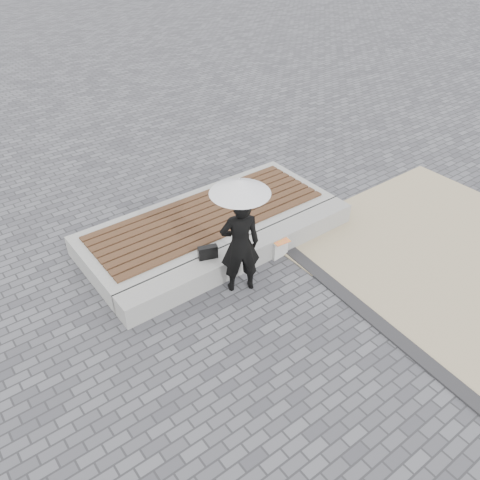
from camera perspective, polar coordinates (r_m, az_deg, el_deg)
name	(u,v)px	position (r m, az deg, el deg)	size (l,w,h in m)	color
ground	(306,311)	(8.22, 7.58, -8.13)	(80.00, 80.00, 0.00)	#535459
terrazzo_zone	(449,253)	(10.10, 22.87, -1.43)	(5.00, 5.00, 0.02)	tan
edging_band	(361,308)	(8.42, 13.69, -7.62)	(0.25, 5.20, 0.04)	#2A292B
seating_ledge	(246,254)	(8.99, 0.69, -1.60)	(5.00, 0.45, 0.40)	#969591
timber_platform	(209,224)	(9.78, -3.62, 1.82)	(5.00, 2.00, 0.40)	#A3A49F
timber_decking	(208,215)	(9.66, -3.67, 2.90)	(4.60, 1.60, 0.04)	brown
woman	(240,245)	(8.03, 0.00, -0.55)	(0.66, 0.43, 1.81)	black
parasol	(240,186)	(7.43, 0.00, 6.18)	(0.94, 0.94, 1.21)	#BABABF
handbag	(208,252)	(8.52, -3.71, -1.42)	(0.34, 0.12, 0.24)	black
canvas_tote	(279,248)	(9.19, 4.46, -0.89)	(0.35, 0.15, 0.37)	silver
magazine	(281,241)	(9.05, 4.72, -0.09)	(0.30, 0.22, 0.01)	#FF3242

